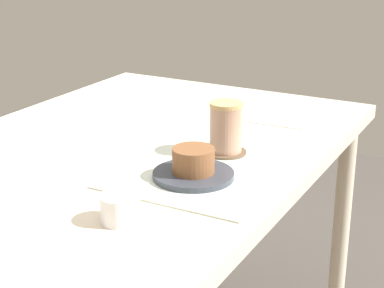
{
  "coord_description": "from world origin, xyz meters",
  "views": [
    {
      "loc": [
        -1.13,
        -0.8,
        1.22
      ],
      "look_at": [
        -0.0,
        -0.19,
        0.77
      ],
      "focal_mm": 60.0,
      "sensor_mm": 36.0,
      "label": 1
    }
  ],
  "objects_px": {
    "pastry_plate": "(193,175)",
    "pastry": "(193,160)",
    "sugar_bowl": "(120,208)",
    "coffee_mug": "(226,127)",
    "dining_table": "(120,179)"
  },
  "relations": [
    {
      "from": "dining_table",
      "to": "pastry",
      "type": "relative_size",
      "value": 15.31
    },
    {
      "from": "pastry",
      "to": "coffee_mug",
      "type": "distance_m",
      "value": 0.17
    },
    {
      "from": "pastry_plate",
      "to": "coffee_mug",
      "type": "distance_m",
      "value": 0.17
    },
    {
      "from": "pastry",
      "to": "sugar_bowl",
      "type": "bearing_deg",
      "value": 174.62
    },
    {
      "from": "pastry_plate",
      "to": "sugar_bowl",
      "type": "xyz_separation_m",
      "value": [
        -0.23,
        0.02,
        0.02
      ]
    },
    {
      "from": "dining_table",
      "to": "coffee_mug",
      "type": "height_order",
      "value": "coffee_mug"
    },
    {
      "from": "coffee_mug",
      "to": "sugar_bowl",
      "type": "xyz_separation_m",
      "value": [
        -0.39,
        0.02,
        -0.04
      ]
    },
    {
      "from": "dining_table",
      "to": "sugar_bowl",
      "type": "relative_size",
      "value": 18.85
    },
    {
      "from": "pastry_plate",
      "to": "sugar_bowl",
      "type": "bearing_deg",
      "value": 174.62
    },
    {
      "from": "pastry",
      "to": "sugar_bowl",
      "type": "distance_m",
      "value": 0.23
    },
    {
      "from": "coffee_mug",
      "to": "pastry_plate",
      "type": "bearing_deg",
      "value": -178.2
    },
    {
      "from": "pastry_plate",
      "to": "pastry",
      "type": "bearing_deg",
      "value": 0.0
    },
    {
      "from": "coffee_mug",
      "to": "sugar_bowl",
      "type": "bearing_deg",
      "value": 177.6
    },
    {
      "from": "coffee_mug",
      "to": "sugar_bowl",
      "type": "height_order",
      "value": "coffee_mug"
    },
    {
      "from": "dining_table",
      "to": "sugar_bowl",
      "type": "distance_m",
      "value": 0.38
    }
  ]
}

